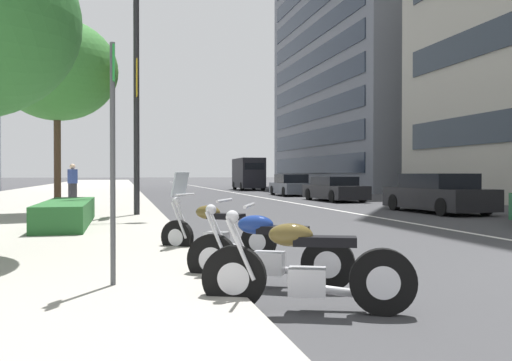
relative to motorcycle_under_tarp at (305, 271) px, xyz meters
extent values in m
cube|color=#A39E93|center=(30.31, 5.52, -0.35)|extent=(160.00, 9.90, 0.15)
cube|color=silver|center=(35.31, -6.28, -0.42)|extent=(110.00, 0.16, 0.01)
cylinder|color=black|center=(0.27, 0.69, -0.09)|extent=(0.36, 0.67, 0.68)
cylinder|color=silver|center=(0.27, 0.69, -0.09)|extent=(0.25, 0.36, 0.34)
cylinder|color=black|center=(-0.30, -0.73, -0.09)|extent=(0.36, 0.67, 0.68)
cylinder|color=silver|center=(-0.30, -0.73, -0.09)|extent=(0.25, 0.36, 0.34)
cube|color=silver|center=(-0.01, -0.02, -0.11)|extent=(0.38, 0.45, 0.28)
cube|color=black|center=(-0.08, -0.19, 0.31)|extent=(0.44, 0.68, 0.10)
ellipsoid|color=brown|center=(0.05, 0.14, 0.37)|extent=(0.39, 0.52, 0.24)
cylinder|color=silver|center=(0.18, 0.64, 0.22)|extent=(0.16, 0.31, 0.64)
cylinder|color=silver|center=(0.31, 0.59, 0.22)|extent=(0.16, 0.31, 0.64)
cylinder|color=silver|center=(0.21, 0.54, 0.67)|extent=(0.57, 0.26, 0.04)
sphere|color=silver|center=(0.28, 0.71, 0.55)|extent=(0.14, 0.14, 0.14)
cylinder|color=silver|center=(0.01, -0.33, -0.23)|extent=(0.34, 0.67, 0.16)
cylinder|color=black|center=(1.59, 0.70, -0.10)|extent=(0.41, 0.64, 0.66)
cylinder|color=silver|center=(1.59, 0.70, -0.10)|extent=(0.27, 0.35, 0.33)
cylinder|color=black|center=(0.90, -0.61, -0.10)|extent=(0.41, 0.64, 0.66)
cylinder|color=silver|center=(0.90, -0.61, -0.10)|extent=(0.27, 0.35, 0.33)
cube|color=silver|center=(1.25, 0.05, -0.12)|extent=(0.41, 0.46, 0.28)
cube|color=black|center=(1.16, -0.11, 0.30)|extent=(0.49, 0.67, 0.10)
ellipsoid|color=navy|center=(1.33, 0.20, 0.36)|extent=(0.43, 0.52, 0.24)
cylinder|color=silver|center=(1.49, 0.66, 0.21)|extent=(0.19, 0.30, 0.64)
cylinder|color=silver|center=(1.61, 0.60, 0.21)|extent=(0.19, 0.30, 0.64)
cylinder|color=silver|center=(1.51, 0.56, 0.66)|extent=(0.55, 0.31, 0.04)
sphere|color=silver|center=(1.60, 0.72, 0.54)|extent=(0.14, 0.14, 0.14)
cylinder|color=silver|center=(1.24, -0.26, -0.23)|extent=(0.40, 0.65, 0.16)
cylinder|color=black|center=(4.36, 0.88, -0.13)|extent=(0.46, 0.55, 0.61)
cylinder|color=silver|center=(4.36, 0.88, -0.13)|extent=(0.29, 0.32, 0.30)
cylinder|color=black|center=(3.41, -0.37, -0.13)|extent=(0.46, 0.55, 0.61)
cylinder|color=silver|center=(3.41, -0.37, -0.13)|extent=(0.29, 0.32, 0.30)
cube|color=silver|center=(3.88, 0.26, -0.14)|extent=(0.44, 0.46, 0.28)
cube|color=black|center=(3.78, 0.11, 0.27)|extent=(0.56, 0.64, 0.10)
ellipsoid|color=brown|center=(3.99, 0.39, 0.33)|extent=(0.47, 0.51, 0.24)
cylinder|color=silver|center=(4.26, 0.86, 0.18)|extent=(0.23, 0.28, 0.64)
cylinder|color=silver|center=(4.37, 0.78, 0.18)|extent=(0.23, 0.28, 0.64)
cylinder|color=silver|center=(4.26, 0.75, 0.63)|extent=(0.50, 0.39, 0.04)
sphere|color=silver|center=(4.37, 0.90, 0.51)|extent=(0.14, 0.14, 0.14)
cube|color=#B2BCC6|center=(4.32, 0.83, 0.81)|extent=(0.42, 0.36, 0.44)
cylinder|color=silver|center=(3.83, -0.05, -0.25)|extent=(0.49, 0.60, 0.16)
cube|color=black|center=(12.38, -9.40, 0.10)|extent=(4.72, 2.07, 0.75)
cube|color=black|center=(12.36, -9.40, 0.74)|extent=(2.67, 1.84, 0.53)
cylinder|color=black|center=(13.87, -8.48, -0.12)|extent=(0.63, 0.25, 0.62)
cylinder|color=black|center=(13.94, -10.20, -0.12)|extent=(0.63, 0.25, 0.62)
cylinder|color=black|center=(10.81, -8.61, -0.12)|extent=(0.63, 0.25, 0.62)
cylinder|color=black|center=(10.88, -10.33, -0.12)|extent=(0.63, 0.25, 0.62)
cube|color=black|center=(21.13, -8.94, 0.06)|extent=(4.73, 2.00, 0.67)
cube|color=black|center=(21.19, -8.93, 0.62)|extent=(2.58, 1.75, 0.45)
cylinder|color=black|center=(22.62, -8.06, -0.12)|extent=(0.63, 0.25, 0.62)
cylinder|color=black|center=(22.70, -9.67, -0.12)|extent=(0.63, 0.25, 0.62)
cylinder|color=black|center=(19.56, -8.21, -0.12)|extent=(0.63, 0.25, 0.62)
cylinder|color=black|center=(19.64, -9.82, -0.12)|extent=(0.63, 0.25, 0.62)
cube|color=#4C515B|center=(28.34, -8.81, 0.06)|extent=(4.44, 1.87, 0.68)
cube|color=black|center=(28.26, -8.81, 0.68)|extent=(2.34, 1.69, 0.55)
cylinder|color=black|center=(29.81, -8.02, -0.12)|extent=(0.62, 0.23, 0.62)
cylinder|color=black|center=(29.78, -9.65, -0.12)|extent=(0.62, 0.23, 0.62)
cylinder|color=black|center=(26.90, -7.97, -0.12)|extent=(0.62, 0.23, 0.62)
cylinder|color=black|center=(26.87, -9.60, -0.12)|extent=(0.62, 0.23, 0.62)
cube|color=black|center=(40.71, -8.84, 1.06)|extent=(5.62, 2.18, 2.54)
cube|color=black|center=(37.96, -8.74, 1.62)|extent=(0.10, 1.65, 0.56)
cylinder|color=black|center=(42.63, -8.03, -0.07)|extent=(0.73, 0.29, 0.72)
cylinder|color=black|center=(42.56, -9.80, -0.07)|extent=(0.73, 0.29, 0.72)
cylinder|color=black|center=(38.86, -7.89, -0.07)|extent=(0.73, 0.29, 0.72)
cylinder|color=black|center=(38.79, -9.66, -0.07)|extent=(0.73, 0.29, 0.72)
cylinder|color=#47494C|center=(1.15, 1.93, 1.11)|extent=(0.06, 0.06, 2.78)
cube|color=#1E8C33|center=(1.15, 1.92, 2.25)|extent=(0.32, 0.02, 0.40)
cylinder|color=#232326|center=(12.03, 1.39, 4.29)|extent=(0.18, 0.18, 9.13)
cube|color=gold|center=(11.68, 1.39, 3.93)|extent=(0.56, 0.03, 1.10)
cube|color=gold|center=(12.38, 1.39, 3.93)|extent=(0.56, 0.03, 1.10)
cube|color=#28602D|center=(8.99, 3.18, 0.02)|extent=(4.89, 1.10, 0.59)
cylinder|color=#473323|center=(13.11, 3.85, 1.31)|extent=(0.22, 0.22, 3.18)
ellipsoid|color=#387A33|center=(13.11, 3.85, 4.33)|extent=(3.82, 3.82, 3.25)
cube|color=#2D2D33|center=(18.81, 3.88, 0.16)|extent=(0.40, 0.37, 0.87)
cube|color=#33478C|center=(18.81, 3.88, 0.89)|extent=(0.48, 0.43, 0.60)
sphere|color=beige|center=(18.81, 3.88, 1.30)|extent=(0.24, 0.24, 0.24)
cube|color=slate|center=(41.88, -23.09, 13.58)|extent=(25.18, 15.92, 28.02)
cube|color=#232D3D|center=(41.88, -15.09, 1.81)|extent=(22.67, 0.08, 1.50)
cube|color=#232D3D|center=(41.88, -15.09, 4.22)|extent=(22.67, 0.08, 1.50)
cube|color=#232D3D|center=(41.88, -15.09, 6.63)|extent=(22.67, 0.08, 1.50)
cube|color=#232D3D|center=(41.88, -15.09, 9.04)|extent=(22.67, 0.08, 1.50)
cube|color=#232D3D|center=(41.88, -15.09, 11.45)|extent=(22.67, 0.08, 1.50)
cube|color=#232D3D|center=(41.88, -15.09, 13.86)|extent=(22.67, 0.08, 1.50)
cube|color=#232D3D|center=(41.88, -15.09, 16.27)|extent=(22.67, 0.08, 1.50)
camera|label=1|loc=(-5.27, 1.82, 1.00)|focal=37.96mm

